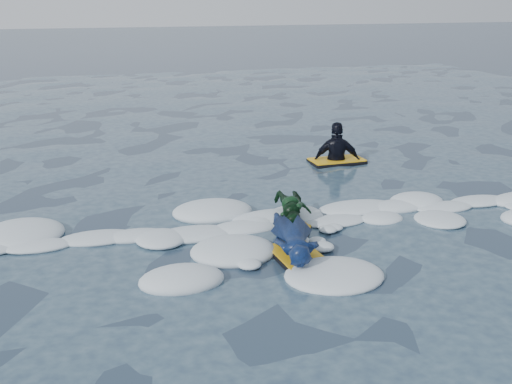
{
  "coord_description": "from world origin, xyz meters",
  "views": [
    {
      "loc": [
        -2.58,
        -7.28,
        3.39
      ],
      "look_at": [
        -0.02,
        1.6,
        0.51
      ],
      "focal_mm": 45.0,
      "sensor_mm": 36.0,
      "label": 1
    }
  ],
  "objects": [
    {
      "name": "foam_band",
      "position": [
        0.0,
        1.03,
        0.0
      ],
      "size": [
        12.0,
        3.1,
        0.3
      ],
      "primitive_type": null,
      "color": "silver",
      "rests_on": "ground"
    },
    {
      "name": "prone_child_unit",
      "position": [
        0.5,
        1.36,
        0.23
      ],
      "size": [
        0.85,
        1.26,
        0.44
      ],
      "rotation": [
        0.0,
        0.0,
        1.09
      ],
      "color": "black",
      "rests_on": "ground"
    },
    {
      "name": "prone_woman_unit",
      "position": [
        0.13,
        0.25,
        0.22
      ],
      "size": [
        0.94,
        1.72,
        0.43
      ],
      "rotation": [
        0.0,
        0.0,
        1.64
      ],
      "color": "black",
      "rests_on": "ground"
    },
    {
      "name": "waiting_rider_unit",
      "position": [
        2.59,
        4.62,
        0.01
      ],
      "size": [
        1.16,
        0.69,
        1.71
      ],
      "rotation": [
        0.0,
        0.0,
        0.04
      ],
      "color": "black",
      "rests_on": "ground"
    },
    {
      "name": "ground",
      "position": [
        0.0,
        0.0,
        0.0
      ],
      "size": [
        120.0,
        120.0,
        0.0
      ],
      "primitive_type": "plane",
      "color": "#162135",
      "rests_on": "ground"
    }
  ]
}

